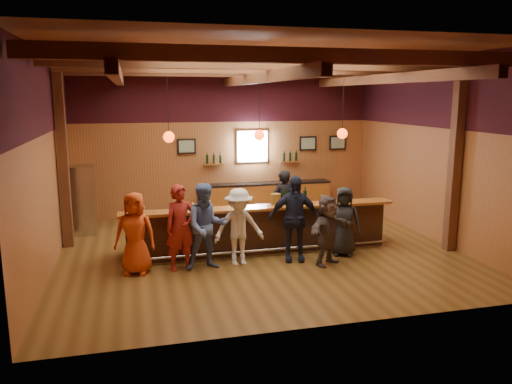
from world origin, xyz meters
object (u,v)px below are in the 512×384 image
customer_denim (207,227)px  customer_navy (294,219)px  bar_counter (258,228)px  customer_dark (344,221)px  customer_redvest (181,228)px  ice_bucket (276,199)px  customer_orange (135,233)px  back_bar_cabinet (267,198)px  customer_brown (328,230)px  customer_white (239,227)px  bottle_a (284,197)px  stainless_fridge (82,200)px  bartender (283,204)px

customer_denim → customer_navy: bearing=-0.6°
bar_counter → customer_dark: (1.77, -0.87, 0.26)m
customer_redvest → customer_dark: (3.66, 0.08, -0.11)m
ice_bucket → customer_orange: bearing=-166.6°
customer_dark → customer_navy: bearing=-152.8°
back_bar_cabinet → customer_orange: 6.05m
customer_brown → customer_dark: 0.80m
customer_denim → customer_dark: size_ratio=1.16×
customer_redvest → customer_navy: customer_navy is taller
ice_bucket → customer_redvest: bearing=-161.5°
customer_white → bottle_a: 1.53m
stainless_fridge → bottle_a: (4.70, -2.62, 0.36)m
customer_denim → bar_counter: bearing=34.7°
customer_white → customer_brown: bearing=-16.3°
back_bar_cabinet → stainless_fridge: 5.43m
customer_redvest → bartender: 3.28m
customer_navy → ice_bucket: customer_navy is taller
customer_navy → back_bar_cabinet: bearing=93.1°
bar_counter → customer_navy: 1.20m
back_bar_cabinet → ice_bucket: ice_bucket is taller
customer_navy → bottle_a: customer_navy is taller
back_bar_cabinet → customer_denim: size_ratio=2.20×
bottle_a → customer_navy: bearing=-92.1°
back_bar_cabinet → customer_orange: size_ratio=2.37×
back_bar_cabinet → stainless_fridge: (-5.30, -1.12, 0.42)m
back_bar_cabinet → customer_redvest: customer_redvest is taller
stainless_fridge → customer_dark: (5.88, -3.32, -0.11)m
stainless_fridge → customer_orange: (1.30, -3.41, -0.06)m
customer_orange → back_bar_cabinet: bearing=63.0°
customer_white → customer_dark: bearing=-0.6°
bottle_a → back_bar_cabinet: bearing=80.8°
bar_counter → customer_orange: 2.99m
stainless_fridge → bartender: stainless_fridge is taller
customer_dark → bartender: bartender is taller
customer_dark → bottle_a: customer_dark is taller
stainless_fridge → customer_denim: bearing=-51.9°
customer_denim → bartender: 2.91m
customer_redvest → customer_navy: size_ratio=0.95×
customer_redvest → bottle_a: bearing=4.3°
customer_redvest → bottle_a: (2.48, 0.79, 0.36)m
back_bar_cabinet → stainless_fridge: size_ratio=2.22×
back_bar_cabinet → customer_orange: bearing=-131.4°
customer_orange → bottle_a: customer_orange is taller
bottle_a → customer_dark: bearing=-30.7°
customer_white → bottle_a: customer_white is taller
stainless_fridge → ice_bucket: size_ratio=7.26×
bar_counter → ice_bucket: ice_bucket is taller
customer_navy → customer_white: bearing=-170.4°
customer_brown → ice_bucket: size_ratio=6.12×
bar_counter → back_bar_cabinet: bar_counter is taller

